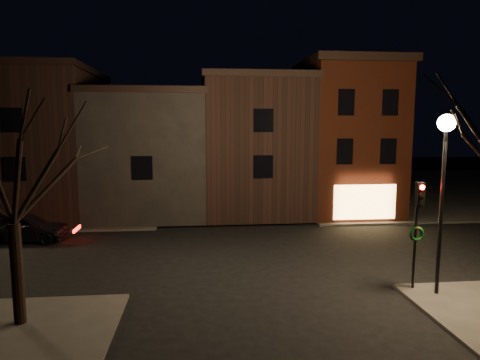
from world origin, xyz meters
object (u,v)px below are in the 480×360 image
(street_lamp_near, at_px, (445,155))
(bare_tree_left, at_px, (9,152))
(traffic_signal, at_px, (418,219))
(parked_car_a, at_px, (24,227))

(street_lamp_near, distance_m, bare_tree_left, 14.24)
(traffic_signal, bearing_deg, parked_car_a, 153.12)
(traffic_signal, xyz_separation_m, parked_car_a, (-17.42, 8.83, -2.03))
(traffic_signal, height_order, parked_car_a, traffic_signal)
(street_lamp_near, xyz_separation_m, parked_car_a, (-18.02, 9.32, -4.40))
(bare_tree_left, height_order, parked_car_a, bare_tree_left)
(street_lamp_near, relative_size, bare_tree_left, 0.86)
(bare_tree_left, bearing_deg, traffic_signal, 6.26)
(traffic_signal, relative_size, bare_tree_left, 0.54)
(street_lamp_near, relative_size, parked_car_a, 1.41)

